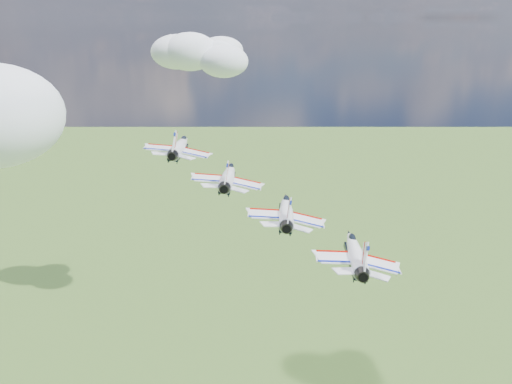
{
  "coord_description": "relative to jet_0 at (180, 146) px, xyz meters",
  "views": [
    {
      "loc": [
        -26.82,
        -77.64,
        183.63
      ],
      "look_at": [
        -15.47,
        -1.73,
        160.1
      ],
      "focal_mm": 40.0,
      "sensor_mm": 36.0,
      "label": 1
    }
  ],
  "objects": [
    {
      "name": "jet_3",
      "position": [
        20.4,
        -27.67,
        -7.88
      ],
      "size": [
        13.16,
        16.59,
        5.81
      ],
      "primitive_type": null,
      "rotation": [
        0.0,
        0.14,
        -0.19
      ],
      "color": "silver"
    },
    {
      "name": "jet_1",
      "position": [
        6.8,
        -9.22,
        -2.63
      ],
      "size": [
        13.16,
        16.59,
        5.81
      ],
      "primitive_type": null,
      "rotation": [
        0.0,
        0.14,
        -0.19
      ],
      "color": "silver"
    },
    {
      "name": "jet_2",
      "position": [
        13.6,
        -18.44,
        -5.25
      ],
      "size": [
        13.16,
        16.59,
        5.81
      ],
      "primitive_type": null,
      "rotation": [
        0.0,
        0.14,
        -0.19
      ],
      "color": "silver"
    },
    {
      "name": "jet_0",
      "position": [
        0.0,
        0.0,
        0.0
      ],
      "size": [
        13.16,
        16.59,
        5.81
      ],
      "primitive_type": null,
      "rotation": [
        0.0,
        0.14,
        -0.19
      ],
      "color": "white"
    },
    {
      "name": "cloud_far",
      "position": [
        20.49,
        233.9,
        -1.05
      ],
      "size": [
        53.4,
        41.96,
        20.98
      ],
      "primitive_type": "ellipsoid",
      "color": "white"
    }
  ]
}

